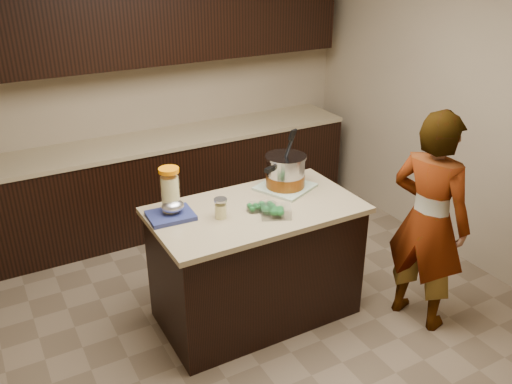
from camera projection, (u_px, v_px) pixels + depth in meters
ground_plane at (256, 313)px, 4.13m from camera, size 4.00×4.00×0.00m
room_shell at (256, 92)px, 3.41m from camera, size 4.04×4.04×2.72m
back_cabinets at (167, 131)px, 5.11m from camera, size 3.60×0.63×2.33m
island at (256, 262)px, 3.94m from camera, size 1.46×0.81×0.90m
dish_towel at (285, 187)px, 4.04m from camera, size 0.48×0.48×0.02m
stock_pot at (285, 173)px, 3.99m from camera, size 0.42×0.38×0.43m
lemonade_pitcher at (170, 193)px, 3.60m from camera, size 0.17×0.17×0.33m
mason_jar at (221, 209)px, 3.59m from camera, size 0.10×0.10×0.15m
broccoli_tub_left at (254, 208)px, 3.70m from camera, size 0.14×0.14×0.05m
broccoli_tub_right at (267, 208)px, 3.69m from camera, size 0.16×0.16×0.06m
broccoli_tub_rect at (276, 212)px, 3.63m from camera, size 0.24×0.21×0.07m
blue_tray at (172, 212)px, 3.61m from camera, size 0.31×0.25×0.11m
person at (429, 221)px, 3.76m from camera, size 0.54×0.67×1.62m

